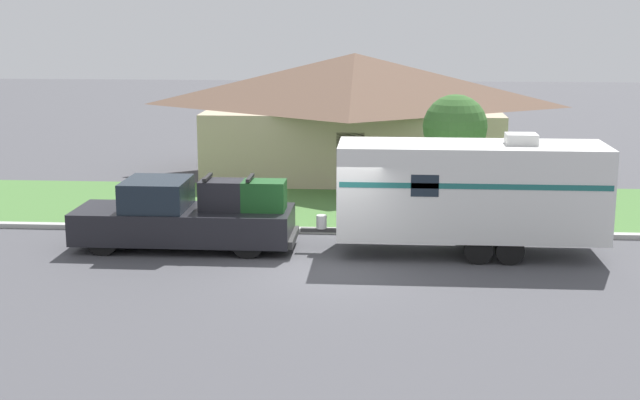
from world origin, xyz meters
name	(u,v)px	position (x,y,z in m)	size (l,w,h in m)	color
ground_plane	(331,270)	(0.00, 0.00, 0.00)	(120.00, 120.00, 0.00)	#47474C
curb_strip	(339,231)	(0.00, 3.75, 0.07)	(80.00, 0.30, 0.14)	#ADADA8
lawn_strip	(345,206)	(0.00, 7.40, 0.01)	(80.00, 7.00, 0.03)	#477538
house_across_street	(354,111)	(0.07, 13.63, 2.45)	(11.92, 7.83, 4.72)	tan
pickup_truck	(186,217)	(-4.06, 1.81, 0.88)	(5.99, 2.04, 2.02)	black
travel_trailer	(471,190)	(3.58, 1.81, 1.73)	(7.97, 2.22, 3.24)	black
mailbox	(366,194)	(0.75, 4.39, 1.06)	(0.48, 0.20, 1.38)	brown
tree_in_yard	(455,127)	(3.52, 7.13, 2.70)	(2.06, 2.06, 3.75)	brown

